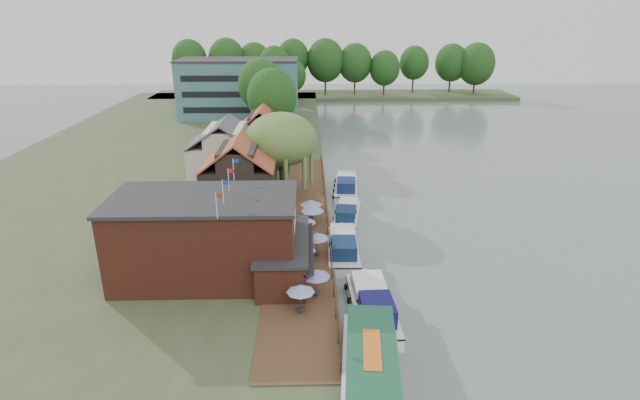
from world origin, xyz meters
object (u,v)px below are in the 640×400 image
object	(u,v)px
cottage_c	(263,136)
willow	(282,155)
cottage_a	(240,176)
tour_boat	(372,375)
umbrella_2	(304,257)
pub	(229,237)
cottage_b	(226,152)
umbrella_0	(301,299)
umbrella_3	(317,245)
cruiser_1	(343,244)
cruiser_2	(347,212)
hotel_block	(239,88)
cruiser_3	(346,184)
cruiser_0	(372,301)
umbrella_6	(311,210)
umbrella_1	(316,283)
swan	(349,350)
umbrella_4	(305,229)
umbrella_5	(312,217)

from	to	relation	value
cottage_c	willow	bearing A→B (deg)	-75.96
cottage_a	tour_boat	distance (m)	31.19
willow	umbrella_2	world-z (taller)	willow
pub	cottage_b	xyz separation A→B (m)	(-4.00, 25.00, 0.60)
umbrella_0	umbrella_3	xyz separation A→B (m)	(1.39, 9.36, 0.00)
cruiser_1	cruiser_2	xyz separation A→B (m)	(1.07, 8.70, -0.13)
hotel_block	cruiser_3	xyz separation A→B (m)	(19.73, -47.56, -5.90)
umbrella_3	cruiser_0	bearing A→B (deg)	-63.19
umbrella_6	cruiser_3	xyz separation A→B (m)	(4.73, 11.69, -1.04)
umbrella_1	cruiser_3	xyz separation A→B (m)	(4.47, 27.33, -1.04)
cottage_a	umbrella_1	bearing A→B (deg)	-66.38
umbrella_0	cruiser_3	distance (m)	30.19
tour_boat	swan	world-z (taller)	tour_boat
cottage_b	umbrella_1	world-z (taller)	cottage_b
cruiser_2	hotel_block	bearing A→B (deg)	117.76
cottage_b	umbrella_6	distance (m)	17.48
umbrella_1	tour_boat	bearing A→B (deg)	-71.65
cruiser_1	umbrella_4	bearing A→B (deg)	158.94
cottage_a	cottage_b	bearing A→B (deg)	106.70
cruiser_3	cottage_b	bearing A→B (deg)	179.51
swan	umbrella_1	bearing A→B (deg)	111.41
umbrella_3	cruiser_1	distance (m)	3.51
cruiser_2	umbrella_0	bearing A→B (deg)	-94.82
umbrella_2	umbrella_3	xyz separation A→B (m)	(1.20, 2.50, 0.00)
umbrella_1	hotel_block	bearing A→B (deg)	101.52
cruiser_2	cottage_a	bearing A→B (deg)	-175.54
umbrella_2	umbrella_3	distance (m)	2.77
umbrella_5	cruiser_1	xyz separation A→B (m)	(2.93, -4.64, -1.04)
pub	umbrella_6	world-z (taller)	pub
cottage_c	umbrella_0	bearing A→B (deg)	-81.39
cruiser_1	swan	xyz separation A→B (m)	(-0.56, -14.90, -1.03)
umbrella_4	cruiser_2	distance (m)	8.70
cottage_c	cruiser_0	distance (m)	40.99
cruiser_2	umbrella_6	bearing A→B (deg)	-142.24
umbrella_2	umbrella_6	world-z (taller)	same
cruiser_3	umbrella_4	bearing A→B (deg)	-102.90
cruiser_1	cruiser_3	distance (m)	18.22
cruiser_1	willow	bearing A→B (deg)	115.45
cottage_b	umbrella_0	size ratio (longest dim) A/B	4.04
pub	umbrella_1	world-z (taller)	pub
hotel_block	umbrella_3	size ratio (longest dim) A/B	10.69
hotel_block	cottage_a	xyz separation A→B (m)	(7.00, -56.00, -1.90)
umbrella_2	swan	size ratio (longest dim) A/B	5.40
cottage_b	cottage_c	xyz separation A→B (m)	(4.00, 9.00, 0.00)
cottage_b	cottage_c	world-z (taller)	same
umbrella_2	umbrella_3	size ratio (longest dim) A/B	1.00
cottage_b	umbrella_6	size ratio (longest dim) A/B	4.02
cottage_b	willow	bearing A→B (deg)	-33.69
cruiser_0	cottage_b	bearing A→B (deg)	114.90
cruiser_3	umbrella_5	bearing A→B (deg)	-103.63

